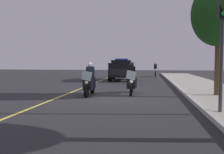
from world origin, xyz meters
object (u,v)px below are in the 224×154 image
(police_motorcycle_lead_right, at_px, (132,81))
(cyclist_background, at_px, (155,70))
(police_motorcycle_lead_left, at_px, (90,82))
(police_suv, at_px, (122,69))
(tree_mid_block, at_px, (219,14))
(traffic_light, at_px, (223,24))

(police_motorcycle_lead_right, relative_size, cyclist_background, 1.22)
(police_motorcycle_lead_left, bearing_deg, police_suv, 177.27)
(police_motorcycle_lead_left, distance_m, police_suv, 10.45)
(cyclist_background, bearing_deg, police_motorcycle_lead_left, -13.23)
(police_motorcycle_lead_left, xyz_separation_m, tree_mid_block, (-0.40, 6.34, 3.34))
(cyclist_background, bearing_deg, police_suv, -29.73)
(police_motorcycle_lead_right, height_order, cyclist_background, police_motorcycle_lead_right)
(police_motorcycle_lead_left, xyz_separation_m, traffic_light, (3.79, 5.32, 2.22))
(tree_mid_block, bearing_deg, police_suv, -149.77)
(cyclist_background, xyz_separation_m, tree_mid_block, (15.85, 2.52, 3.20))
(police_motorcycle_lead_left, height_order, tree_mid_block, tree_mid_block)
(traffic_light, height_order, tree_mid_block, tree_mid_block)
(police_suv, relative_size, cyclist_background, 2.82)
(police_motorcycle_lead_left, relative_size, tree_mid_block, 0.39)
(police_motorcycle_lead_left, distance_m, cyclist_background, 16.70)
(cyclist_background, height_order, traffic_light, traffic_light)
(police_motorcycle_lead_right, distance_m, tree_mid_block, 5.43)
(police_suv, relative_size, tree_mid_block, 0.90)
(police_suv, height_order, tree_mid_block, tree_mid_block)
(police_motorcycle_lead_left, bearing_deg, traffic_light, 54.51)
(tree_mid_block, bearing_deg, police_motorcycle_lead_right, -97.00)
(police_suv, distance_m, traffic_light, 15.14)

